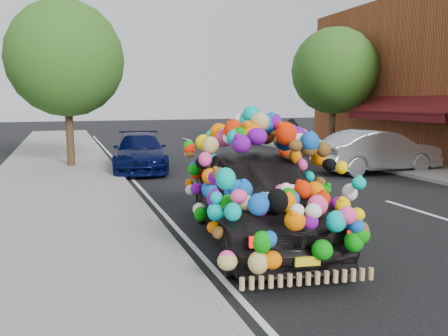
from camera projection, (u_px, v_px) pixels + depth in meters
The scene contains 9 objects.
ground at pixel (278, 226), 8.93m from camera, with size 100.00×100.00×0.00m, color black.
sidewalk at pixel (53, 247), 7.45m from camera, with size 4.00×60.00×0.12m, color gray.
kerb at pixel (165, 235), 8.12m from camera, with size 0.15×60.00×0.13m, color gray.
lane_markings at pixel (416, 210), 10.16m from camera, with size 6.00×50.00×0.01m, color silver, non-canonical shape.
tree_near_sidewalk at pixel (66, 59), 15.82m from camera, with size 4.20×4.20×6.13m.
tree_far_b at pixel (334, 71), 20.35m from camera, with size 4.00×4.00×5.90m.
plush_art_car at pixel (258, 175), 7.91m from camera, with size 3.11×5.37×2.30m.
navy_sedan at pixel (140, 152), 16.04m from camera, with size 1.87×4.60×1.33m, color #050A33.
silver_hatchback at pixel (377, 151), 15.48m from camera, with size 1.59×4.56×1.50m, color #9DA0A3.
Camera 1 is at (-4.03, -7.73, 2.54)m, focal length 35.00 mm.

